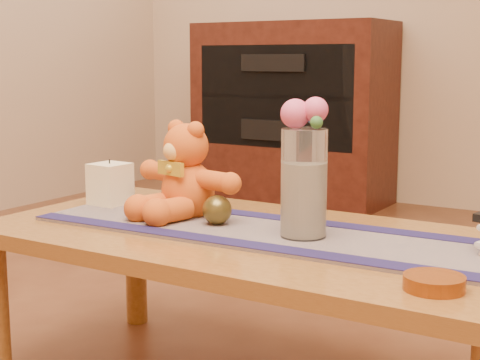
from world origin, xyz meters
The scene contains 22 objects.
coffee_table_top centered at (0.00, 0.00, 0.43)m, with size 1.40×0.70×0.04m, color brown.
table_leg_bl centered at (-0.64, 0.29, 0.21)m, with size 0.07×0.07×0.41m, color brown.
persian_runner centered at (0.01, 0.01, 0.45)m, with size 1.20×0.35×0.01m, color #171C41.
runner_border_near centered at (0.02, -0.14, 0.46)m, with size 1.20×0.06×0.00m, color #1B1644.
runner_border_far centered at (0.01, 0.15, 0.46)m, with size 1.20×0.06×0.00m, color #1B1644.
teddy_bear centered at (-0.25, 0.06, 0.58)m, with size 0.36×0.30×0.24m, color #D65D1B, non-canonical shape.
pillar_candle centered at (-0.53, 0.06, 0.52)m, with size 0.10×0.10×0.12m, color #FFF0BB.
candle_wick centered at (-0.53, 0.06, 0.58)m, with size 0.00×0.00×0.01m, color black.
glass_vase centered at (0.13, 0.00, 0.59)m, with size 0.11×0.11×0.26m, color silver.
potpourri_fill centered at (0.13, 0.00, 0.55)m, with size 0.09×0.09×0.18m, color beige.
rose_left centered at (0.11, -0.01, 0.75)m, with size 0.07×0.07×0.07m, color #DD4E7B.
rose_right centered at (0.15, 0.01, 0.76)m, with size 0.06×0.06×0.06m, color #DD4E7B.
blue_flower_back centered at (0.14, 0.04, 0.75)m, with size 0.04×0.04×0.04m, color #465A97.
blue_flower_side centered at (0.10, 0.02, 0.74)m, with size 0.04×0.04×0.04m, color #465A97.
leaf_sprig centered at (0.17, -0.02, 0.74)m, with size 0.03×0.03×0.03m, color #33662D.
bronze_ball centered at (-0.12, 0.00, 0.50)m, with size 0.08×0.08×0.08m, color #4F431A.
amber_dish centered at (0.51, -0.22, 0.46)m, with size 0.12×0.12×0.03m, color #BF5914.
media_cabinet centered at (-1.20, 2.48, 0.55)m, with size 1.20×0.50×1.10m, color black.
cabinet_cavity centered at (-1.20, 2.25, 0.66)m, with size 1.02×0.03×0.61m, color black.
cabinet_shelf centered at (-1.20, 2.33, 0.66)m, with size 1.02×0.20×0.03m, color black.
stereo_upper centered at (-1.20, 2.35, 0.86)m, with size 0.42×0.28×0.10m, color black.
stereo_lower centered at (-1.20, 2.35, 0.46)m, with size 0.42×0.28×0.12m, color black.
Camera 1 is at (0.89, -1.52, 0.88)m, focal length 54.28 mm.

